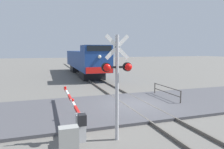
{
  "coord_description": "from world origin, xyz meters",
  "views": [
    {
      "loc": [
        -5.39,
        -11.4,
        3.5
      ],
      "look_at": [
        -0.84,
        2.33,
        1.75
      ],
      "focal_mm": 33.02,
      "sensor_mm": 36.0,
      "label": 1
    }
  ],
  "objects": [
    {
      "name": "road_surface",
      "position": [
        0.0,
        0.0,
        0.07
      ],
      "size": [
        36.0,
        6.13,
        0.14
      ],
      "primitive_type": "cube",
      "color": "#47474C",
      "rests_on": "ground_plane"
    },
    {
      "name": "guard_railing",
      "position": [
        2.71,
        0.86,
        0.63
      ],
      "size": [
        0.08,
        3.27,
        0.95
      ],
      "color": "#4C4742",
      "rests_on": "ground_plane"
    },
    {
      "name": "crossing_gate",
      "position": [
        -4.15,
        -2.8,
        0.75
      ],
      "size": [
        0.36,
        6.82,
        1.19
      ],
      "color": "silver",
      "rests_on": "ground_plane"
    },
    {
      "name": "rail_track_left",
      "position": [
        -0.72,
        0.0,
        0.07
      ],
      "size": [
        0.08,
        80.0,
        0.15
      ],
      "primitive_type": "cube",
      "color": "#59544C",
      "rests_on": "ground_plane"
    },
    {
      "name": "rail_track_right",
      "position": [
        0.72,
        0.0,
        0.07
      ],
      "size": [
        0.08,
        80.0,
        0.15
      ],
      "primitive_type": "cube",
      "color": "#59544C",
      "rests_on": "ground_plane"
    },
    {
      "name": "ground_plane",
      "position": [
        0.0,
        0.0,
        0.0
      ],
      "size": [
        160.0,
        160.0,
        0.0
      ],
      "primitive_type": "plane",
      "color": "#605E59"
    },
    {
      "name": "crossing_signal",
      "position": [
        -2.79,
        -4.17,
        2.53
      ],
      "size": [
        1.18,
        0.33,
        4.07
      ],
      "color": "#ADADB2",
      "rests_on": "ground_plane"
    },
    {
      "name": "locomotive",
      "position": [
        0.0,
        16.68,
        2.02
      ],
      "size": [
        3.02,
        16.35,
        3.98
      ],
      "color": "black",
      "rests_on": "ground_plane"
    }
  ]
}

